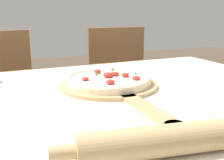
{
  "coord_description": "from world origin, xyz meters",
  "views": [
    {
      "loc": [
        -0.42,
        -0.75,
        0.99
      ],
      "look_at": [
        -0.06,
        0.06,
        0.76
      ],
      "focal_mm": 45.0,
      "sensor_mm": 36.0,
      "label": 1
    }
  ],
  "objects": [
    {
      "name": "pizza",
      "position": [
        -0.06,
        0.09,
        0.76
      ],
      "size": [
        0.29,
        0.29,
        0.04
      ],
      "color": "beige",
      "rests_on": "pizza_peel"
    },
    {
      "name": "pizza_peel",
      "position": [
        -0.06,
        0.06,
        0.74
      ],
      "size": [
        0.33,
        0.57,
        0.01
      ],
      "color": "tan",
      "rests_on": "towel_cloth"
    },
    {
      "name": "dining_table",
      "position": [
        0.0,
        0.0,
        0.63
      ],
      "size": [
        1.27,
        1.03,
        0.73
      ],
      "color": "brown",
      "rests_on": "ground_plane"
    },
    {
      "name": "rolling_pin",
      "position": [
        -0.13,
        -0.37,
        0.76
      ],
      "size": [
        0.44,
        0.12,
        0.06
      ],
      "rotation": [
        0.0,
        0.0,
        -0.17
      ],
      "color": "tan",
      "rests_on": "towel_cloth"
    },
    {
      "name": "chair_right",
      "position": [
        0.34,
        0.83,
        0.5
      ],
      "size": [
        0.43,
        0.43,
        0.87
      ],
      "rotation": [
        0.0,
        0.0,
        -0.08
      ],
      "color": "brown",
      "rests_on": "ground_plane"
    },
    {
      "name": "chair_left",
      "position": [
        -0.38,
        0.83,
        0.5
      ],
      "size": [
        0.44,
        0.44,
        0.87
      ],
      "rotation": [
        0.0,
        0.0,
        0.11
      ],
      "color": "brown",
      "rests_on": "ground_plane"
    },
    {
      "name": "towel_cloth",
      "position": [
        0.0,
        0.0,
        0.73
      ],
      "size": [
        1.19,
        0.95,
        0.0
      ],
      "color": "white",
      "rests_on": "dining_table"
    }
  ]
}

